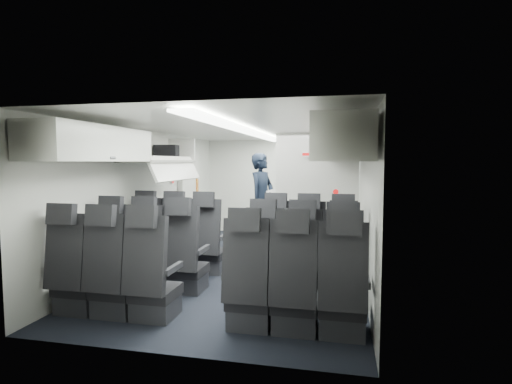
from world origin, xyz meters
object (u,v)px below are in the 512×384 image
at_px(flight_attendant, 262,199).
at_px(carry_on_bag, 167,152).
at_px(boarding_door, 189,196).
at_px(seat_row_mid, 225,263).
at_px(seat_row_rear, 199,286).
at_px(galley_unit, 321,194).
at_px(seat_row_front, 242,248).

bearing_deg(flight_attendant, carry_on_bag, 162.07).
bearing_deg(boarding_door, carry_on_bag, -81.56).
distance_m(boarding_door, flight_attendant, 1.51).
relative_size(seat_row_mid, seat_row_rear, 1.00).
distance_m(seat_row_mid, carry_on_bag, 2.47).
relative_size(seat_row_mid, carry_on_bag, 9.21).
bearing_deg(carry_on_bag, galley_unit, 40.46).
bearing_deg(seat_row_mid, seat_row_front, 90.00).
xyz_separation_m(seat_row_front, flight_attendant, (-0.13, 2.11, 0.51)).
height_order(seat_row_mid, flight_attendant, flight_attendant).
bearing_deg(flight_attendant, seat_row_mid, -156.25).
bearing_deg(carry_on_bag, seat_row_rear, -67.45).
height_order(seat_row_rear, boarding_door, boarding_door).
relative_size(seat_row_front, boarding_door, 1.79).
height_order(seat_row_mid, boarding_door, boarding_door).
xyz_separation_m(seat_row_mid, galley_unit, (0.95, 4.15, 0.55)).
bearing_deg(seat_row_front, carry_on_bag, 158.90).
xyz_separation_m(boarding_door, carry_on_bag, (0.23, -1.54, 0.86)).
distance_m(seat_row_mid, flight_attendant, 3.06).
bearing_deg(seat_row_mid, boarding_door, 118.77).
distance_m(seat_row_mid, galley_unit, 4.30).
height_order(seat_row_mid, carry_on_bag, carry_on_bag).
bearing_deg(seat_row_rear, boarding_door, 112.87).
relative_size(seat_row_front, seat_row_rear, 1.00).
xyz_separation_m(galley_unit, boarding_door, (-2.59, -1.17, 0.00)).
bearing_deg(flight_attendant, seat_row_front, -155.16).
bearing_deg(seat_row_mid, flight_attendant, 92.56).
bearing_deg(flight_attendant, boarding_door, 112.23).
bearing_deg(flight_attendant, seat_row_rear, -156.84).
xyz_separation_m(seat_row_mid, seat_row_rear, (0.00, -0.90, 0.00)).
relative_size(seat_row_rear, boarding_door, 1.79).
bearing_deg(seat_row_mid, seat_row_rear, -90.00).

